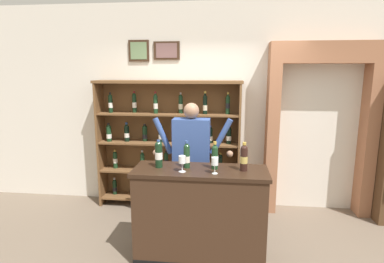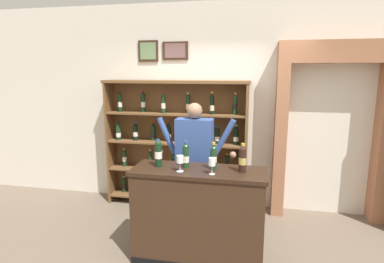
{
  "view_description": "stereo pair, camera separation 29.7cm",
  "coord_description": "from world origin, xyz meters",
  "views": [
    {
      "loc": [
        0.24,
        -3.19,
        2.06
      ],
      "look_at": [
        -0.15,
        0.17,
        1.41
      ],
      "focal_mm": 29.48,
      "sensor_mm": 36.0,
      "label": 1
    },
    {
      "loc": [
        0.54,
        -3.14,
        2.06
      ],
      "look_at": [
        -0.15,
        0.17,
        1.41
      ],
      "focal_mm": 29.48,
      "sensor_mm": 36.0,
      "label": 2
    }
  ],
  "objects": [
    {
      "name": "wine_glass_spare",
      "position": [
        -0.22,
        -0.1,
        1.15
      ],
      "size": [
        0.07,
        0.07,
        0.17
      ],
      "color": "silver",
      "rests_on": "tasting_counter"
    },
    {
      "name": "ground_plane",
      "position": [
        0.0,
        0.0,
        -0.01
      ],
      "size": [
        14.0,
        14.0,
        0.02
      ],
      "primitive_type": "cube",
      "color": "#6B5B4C"
    },
    {
      "name": "tasting_bottle_riserva",
      "position": [
        -0.49,
        0.02,
        1.18
      ],
      "size": [
        0.08,
        0.08,
        0.3
      ],
      "color": "black",
      "rests_on": "tasting_counter"
    },
    {
      "name": "tasting_bottle_chianti",
      "position": [
        -0.19,
        0.04,
        1.17
      ],
      "size": [
        0.07,
        0.07,
        0.3
      ],
      "color": "#19381E",
      "rests_on": "tasting_counter"
    },
    {
      "name": "back_wall",
      "position": [
        -0.0,
        1.62,
        1.52
      ],
      "size": [
        12.0,
        0.19,
        3.04
      ],
      "color": "silver",
      "rests_on": "ground"
    },
    {
      "name": "tasting_bottle_rosso",
      "position": [
        0.41,
        0.01,
        1.18
      ],
      "size": [
        0.08,
        0.08,
        0.3
      ],
      "color": "black",
      "rests_on": "tasting_counter"
    },
    {
      "name": "tasting_bottle_grappa",
      "position": [
        0.11,
        0.04,
        1.17
      ],
      "size": [
        0.07,
        0.07,
        0.3
      ],
      "color": "#19381E",
      "rests_on": "tasting_counter"
    },
    {
      "name": "wine_shelf",
      "position": [
        -0.65,
        1.38,
        1.03
      ],
      "size": [
        2.17,
        0.35,
        1.92
      ],
      "color": "brown",
      "rests_on": "ground"
    },
    {
      "name": "shopkeeper",
      "position": [
        -0.21,
        0.6,
        1.05
      ],
      "size": [
        1.01,
        0.22,
        1.67
      ],
      "color": "#2D3347",
      "rests_on": "ground"
    },
    {
      "name": "archway_doorway",
      "position": [
        1.53,
        1.49,
        1.39
      ],
      "size": [
        1.49,
        0.45,
        2.45
      ],
      "color": "#9E6647",
      "rests_on": "ground"
    },
    {
      "name": "wine_glass_right",
      "position": [
        0.12,
        -0.13,
        1.16
      ],
      "size": [
        0.07,
        0.07,
        0.17
      ],
      "color": "silver",
      "rests_on": "tasting_counter"
    },
    {
      "name": "tasting_counter",
      "position": [
        -0.04,
        -0.0,
        0.52
      ],
      "size": [
        1.43,
        0.52,
        1.03
      ],
      "color": "#382316",
      "rests_on": "ground"
    }
  ]
}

